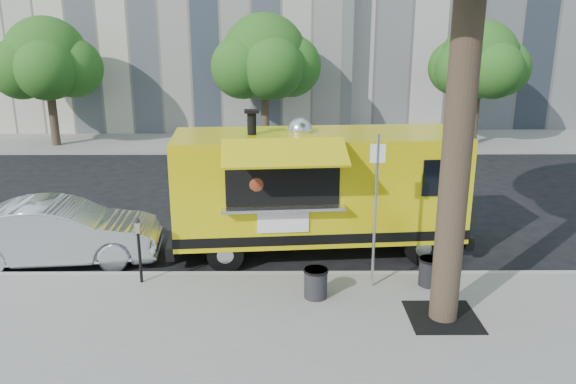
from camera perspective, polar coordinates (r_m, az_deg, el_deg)
name	(u,v)px	position (r m, az deg, el deg)	size (l,w,h in m)	color
ground	(292,261)	(12.60, 0.38, -7.06)	(120.00, 120.00, 0.00)	black
sidewalk	(295,361)	(9.02, 0.71, -16.75)	(60.00, 6.00, 0.15)	gray
curb	(292,276)	(11.72, 0.44, -8.53)	(60.00, 0.14, 0.16)	#999993
far_sidewalk	(288,141)	(25.54, 0.00, 5.21)	(60.00, 5.00, 0.15)	gray
tree_well	(443,317)	(10.38, 15.43, -12.13)	(1.20, 1.20, 0.02)	black
far_tree_a	(47,59)	(25.84, -23.32, 12.32)	(3.42, 3.42, 5.36)	#33261C
far_tree_b	(264,57)	(24.30, -2.42, 13.56)	(3.60, 3.60, 5.50)	#33261C
far_tree_c	(480,60)	(25.34, 18.88, 12.58)	(3.24, 3.24, 5.21)	#33261C
sign_post	(376,203)	(10.63, 8.89, -1.12)	(0.28, 0.06, 3.00)	silver
parking_meter	(139,243)	(11.34, -14.93, -5.02)	(0.11, 0.11, 1.33)	black
food_truck	(317,188)	(12.63, 2.92, 0.43)	(6.82, 3.50, 3.29)	#D5C30B
sedan	(60,232)	(13.28, -22.13, -3.82)	(1.49, 4.26, 1.40)	#B9BAC0
trash_bin_left	(430,271)	(11.39, 14.22, -7.76)	(0.46, 0.46, 0.56)	black
trash_bin_right	(316,282)	(10.59, 2.84, -9.13)	(0.47, 0.47, 0.57)	black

